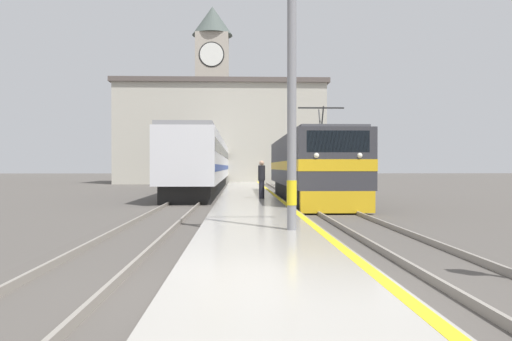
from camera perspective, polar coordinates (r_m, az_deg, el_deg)
ground_plane at (r=36.86m, az=-1.13°, el=-2.36°), size 200.00×200.00×0.00m
platform at (r=31.86m, az=-0.99°, el=-2.56°), size 3.08×140.00×0.27m
rail_track_near at (r=32.06m, az=4.52°, el=-2.72°), size 2.83×140.00×0.16m
rail_track_far at (r=31.96m, az=-6.55°, el=-2.73°), size 2.83×140.00×0.16m
locomotive_train at (r=25.88m, az=6.08°, el=0.38°), size 2.92×15.27×4.42m
passenger_train at (r=40.78m, az=-5.56°, el=0.85°), size 2.92×36.52×3.89m
catenary_mast at (r=12.30m, az=4.70°, el=10.73°), size 2.65×0.24×7.35m
person_on_platform at (r=24.06m, az=0.65°, el=-0.90°), size 0.34×0.34×1.83m
clock_tower at (r=68.61m, az=-5.00°, el=9.47°), size 5.43×5.43×23.47m
station_building at (r=55.27m, az=-3.98°, el=4.28°), size 22.59×8.80×10.96m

